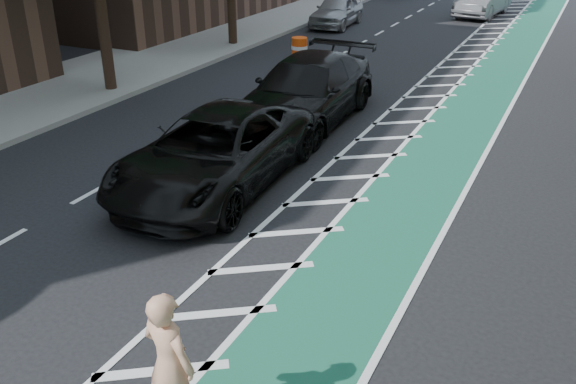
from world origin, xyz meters
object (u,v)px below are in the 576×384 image
Objects in this scene: suv_near at (215,151)px; barrel_a at (223,128)px; skateboarder at (169,364)px; suv_far at (306,91)px.

suv_near is 6.26× the size of barrel_a.
skateboarder is 9.46m from barrel_a.
suv_far is 2.82m from barrel_a.
skateboarder is at bearing -61.52° from barrel_a.
barrel_a is (-1.17, -2.53, -0.45)m from suv_far.
barrel_a is (-4.50, 8.29, -0.61)m from skateboarder.
suv_near is at bearing -52.78° from skateboarder.
suv_far is at bearing 65.22° from barrel_a.
suv_far reaches higher than barrel_a.
suv_near is at bearing -90.94° from suv_far.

